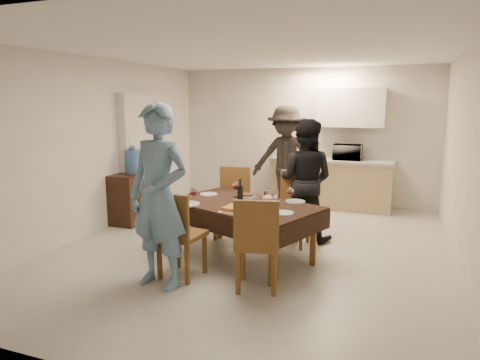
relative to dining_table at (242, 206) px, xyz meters
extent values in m
cube|color=#AAAAA5|center=(0.01, 0.43, -0.69)|extent=(5.00, 6.00, 0.02)
cube|color=white|center=(0.01, 0.43, 1.91)|extent=(5.00, 6.00, 0.02)
cube|color=silver|center=(0.01, 3.43, 0.61)|extent=(5.00, 0.02, 2.60)
cube|color=silver|center=(0.01, -2.57, 0.61)|extent=(5.00, 0.02, 2.60)
cube|color=silver|center=(-2.49, 0.43, 0.61)|extent=(0.02, 6.00, 2.60)
cube|color=silver|center=(2.51, 0.43, 0.61)|extent=(0.02, 6.00, 2.60)
cube|color=silver|center=(-2.41, 1.63, 0.36)|extent=(0.15, 1.40, 2.10)
cube|color=tan|center=(0.61, 3.11, -0.26)|extent=(2.20, 0.60, 0.86)
cube|color=#A5A5A0|center=(0.61, 3.11, 0.20)|extent=(2.24, 0.64, 0.05)
cube|color=white|center=(0.91, 3.25, 1.16)|extent=(1.20, 0.34, 0.70)
cube|color=black|center=(0.00, 0.00, 0.01)|extent=(2.10, 1.67, 0.04)
cube|color=brown|center=(0.00, 0.00, -0.35)|extent=(0.07, 0.07, 0.68)
cube|color=brown|center=(-0.45, -0.75, -0.20)|extent=(0.49, 0.49, 0.05)
cube|color=brown|center=(-0.45, -0.96, 0.07)|extent=(0.46, 0.09, 0.49)
cube|color=brown|center=(0.45, -0.75, -0.20)|extent=(0.55, 0.55, 0.05)
cube|color=brown|center=(0.45, -0.96, 0.07)|extent=(0.45, 0.14, 0.49)
cube|color=brown|center=(-0.45, 0.75, -0.19)|extent=(0.51, 0.51, 0.05)
cube|color=brown|center=(-0.45, 0.54, 0.08)|extent=(0.46, 0.09, 0.49)
cube|color=brown|center=(0.45, 0.75, -0.19)|extent=(0.48, 0.48, 0.05)
cube|color=brown|center=(0.45, 0.54, 0.08)|extent=(0.46, 0.06, 0.49)
cube|color=black|center=(-2.27, 1.00, -0.28)|extent=(0.44, 0.88, 0.81)
cylinder|color=#4871BE|center=(-2.27, 1.00, 0.32)|extent=(0.25, 0.25, 0.38)
cylinder|color=white|center=(0.35, -0.05, 0.13)|extent=(0.13, 0.13, 0.20)
cube|color=#B37034|center=(0.10, -0.38, 0.06)|extent=(0.43, 0.34, 0.05)
cylinder|color=silver|center=(0.30, 0.18, 0.07)|extent=(0.19, 0.19, 0.07)
cylinder|color=silver|center=(-0.05, 0.28, 0.05)|extent=(0.21, 0.21, 0.04)
cylinder|color=silver|center=(-0.60, -0.30, 0.04)|extent=(0.29, 0.29, 0.02)
cylinder|color=silver|center=(0.60, -0.30, 0.04)|extent=(0.24, 0.24, 0.01)
cylinder|color=silver|center=(-0.60, 0.30, 0.04)|extent=(0.24, 0.24, 0.01)
cylinder|color=silver|center=(0.60, 0.30, 0.04)|extent=(0.24, 0.24, 0.01)
imported|color=white|center=(0.90, 3.11, 0.36)|extent=(0.50, 0.34, 0.28)
imported|color=#6288AE|center=(-0.55, -1.05, 0.30)|extent=(0.77, 0.56, 1.96)
imported|color=black|center=(0.55, 1.05, 0.18)|extent=(0.87, 0.70, 1.73)
imported|color=black|center=(-0.15, 2.66, 0.26)|extent=(1.22, 0.70, 1.89)
camera|label=1|loc=(1.79, -4.84, 1.28)|focal=32.00mm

